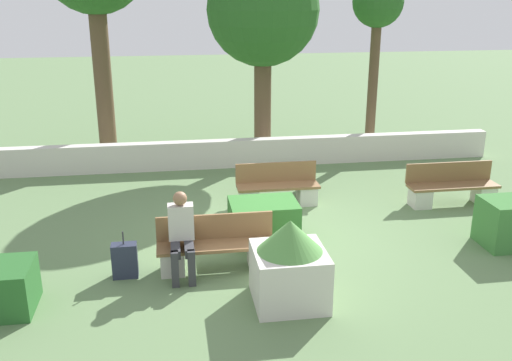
% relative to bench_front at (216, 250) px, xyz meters
% --- Properties ---
extents(ground_plane, '(60.00, 60.00, 0.00)m').
position_rel_bench_front_xyz_m(ground_plane, '(1.21, 1.00, -0.31)').
color(ground_plane, '#607F51').
extents(perimeter_wall, '(12.37, 0.30, 0.67)m').
position_rel_bench_front_xyz_m(perimeter_wall, '(1.21, 5.33, 0.02)').
color(perimeter_wall, beige).
rests_on(perimeter_wall, ground_plane).
extents(bench_front, '(1.81, 0.48, 0.82)m').
position_rel_bench_front_xyz_m(bench_front, '(0.00, 0.00, 0.00)').
color(bench_front, brown).
rests_on(bench_front, ground_plane).
extents(bench_left_side, '(1.82, 0.48, 0.82)m').
position_rel_bench_front_xyz_m(bench_left_side, '(4.92, 2.09, 0.00)').
color(bench_left_side, brown).
rests_on(bench_left_side, ground_plane).
extents(bench_right_side, '(1.65, 0.48, 0.82)m').
position_rel_bench_front_xyz_m(bench_right_side, '(1.46, 2.60, -0.01)').
color(bench_right_side, brown).
rests_on(bench_right_side, ground_plane).
extents(person_seated_man, '(0.38, 0.63, 1.30)m').
position_rel_bench_front_xyz_m(person_seated_man, '(-0.52, -0.14, 0.40)').
color(person_seated_man, '#333338').
rests_on(person_seated_man, ground_plane).
extents(hedge_block_mid_left, '(1.15, 0.84, 0.70)m').
position_rel_bench_front_xyz_m(hedge_block_mid_left, '(0.90, 0.95, 0.04)').
color(hedge_block_mid_left, '#33702D').
rests_on(hedge_block_mid_left, ground_plane).
extents(planter_corner_left, '(0.98, 0.98, 1.21)m').
position_rel_bench_front_xyz_m(planter_corner_left, '(0.90, -1.14, 0.27)').
color(planter_corner_left, beige).
rests_on(planter_corner_left, ground_plane).
extents(suitcase, '(0.38, 0.21, 0.74)m').
position_rel_bench_front_xyz_m(suitcase, '(-1.38, -0.07, -0.04)').
color(suitcase, '#282D42').
rests_on(suitcase, ground_plane).
extents(tree_center_left, '(2.69, 2.69, 5.02)m').
position_rel_bench_front_xyz_m(tree_center_left, '(1.71, 5.96, 3.31)').
color(tree_center_left, brown).
rests_on(tree_center_left, ground_plane).
extents(tree_center_right, '(1.26, 1.26, 4.48)m').
position_rel_bench_front_xyz_m(tree_center_right, '(4.59, 6.05, 3.33)').
color(tree_center_right, brown).
rests_on(tree_center_right, ground_plane).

